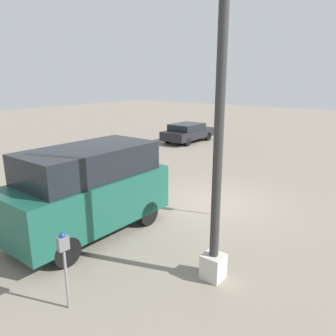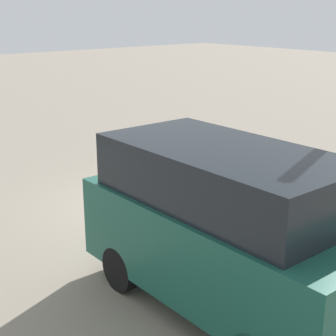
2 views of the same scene
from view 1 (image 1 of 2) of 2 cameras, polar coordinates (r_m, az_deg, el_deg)
name	(u,v)px [view 1 (image 1 of 2)]	position (r m, az deg, el deg)	size (l,w,h in m)	color
ground_plane	(211,204)	(11.40, 7.52, -6.18)	(80.00, 80.00, 0.00)	gray
parking_meter_near	(218,181)	(10.15, 8.69, -2.25)	(0.21, 0.13, 1.52)	gray
parking_meter_far	(64,253)	(6.32, -17.66, -14.00)	(0.21, 0.13, 1.54)	gray
lamp_post	(217,180)	(6.55, 8.50, -2.04)	(0.44, 0.44, 6.01)	beige
parked_van	(88,189)	(9.07, -13.69, -3.53)	(4.52, 2.03, 2.42)	#195142
car_distant	(188,132)	(22.21, 3.49, 6.27)	(4.01, 1.83, 1.25)	black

